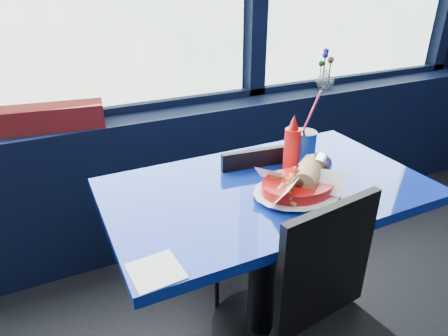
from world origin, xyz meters
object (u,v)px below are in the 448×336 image
near_table (265,226)px  flower_vase (325,77)px  chair_near_back (246,210)px  food_basket (300,184)px  chair_near_front (340,330)px  ketchup_bottle (292,147)px  planter_box (42,118)px  soda_cup (303,149)px

near_table → flower_vase: bearing=42.5°
near_table → chair_near_back: chair_near_back is taller
food_basket → chair_near_front: bearing=-120.7°
food_basket → ketchup_bottle: (0.08, 0.17, 0.06)m
near_table → planter_box: (-0.72, 0.85, 0.29)m
flower_vase → soda_cup: size_ratio=0.75×
flower_vase → food_basket: flower_vase is taller
near_table → flower_vase: (0.94, 0.87, 0.31)m
chair_near_back → flower_vase: 1.14m
flower_vase → planter_box: bearing=-179.6°
near_table → chair_near_front: size_ratio=1.37×
ketchup_bottle → soda_cup: soda_cup is taller
flower_vase → near_table: bearing=-137.5°
planter_box → ketchup_bottle: 1.17m
food_basket → soda_cup: (0.14, 0.18, 0.04)m
planter_box → soda_cup: (0.93, -0.78, -0.02)m
chair_near_front → soda_cup: 0.70m
chair_near_front → chair_near_back: 0.76m
chair_near_front → food_basket: size_ratio=2.51×
chair_near_back → soda_cup: 0.43m
chair_near_front → planter_box: planter_box is taller
chair_near_front → chair_near_back: chair_near_front is taller
chair_near_back → soda_cup: bearing=135.3°
planter_box → chair_near_front: bearing=-55.0°
ketchup_bottle → soda_cup: 0.07m
chair_near_back → food_basket: bearing=98.5°
chair_near_front → chair_near_back: size_ratio=1.06×
chair_near_front → ketchup_bottle: 0.68m
chair_near_back → soda_cup: (0.15, -0.19, 0.36)m
chair_near_back → ketchup_bottle: 0.44m
chair_near_back → ketchup_bottle: (0.09, -0.19, 0.38)m
soda_cup → chair_near_back: bearing=128.9°
chair_near_back → chair_near_front: bearing=89.7°
near_table → planter_box: 1.15m
soda_cup → food_basket: bearing=-128.0°
planter_box → food_basket: bearing=-42.5°
soda_cup → flower_vase: bearing=47.1°
chair_near_back → ketchup_bottle: size_ratio=3.50×
planter_box → soda_cup: 1.21m
flower_vase → soda_cup: soda_cup is taller
ketchup_bottle → soda_cup: (0.06, 0.01, -0.02)m
chair_near_back → flower_vase: flower_vase is taller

